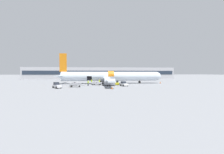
{
  "coord_description": "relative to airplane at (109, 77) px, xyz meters",
  "views": [
    {
      "loc": [
        -2.97,
        -50.22,
        4.19
      ],
      "look_at": [
        2.54,
        -0.05,
        2.58
      ],
      "focal_mm": 22.0,
      "sensor_mm": 36.0,
      "label": 1
    }
  ],
  "objects": [
    {
      "name": "ground_crew_supervisor",
      "position": [
        -7.56,
        -8.12,
        -1.79
      ],
      "size": [
        0.55,
        0.55,
        1.72
      ],
      "color": "#1E2338",
      "rests_on": "ground_plane"
    },
    {
      "name": "baggage_cart_empty",
      "position": [
        -10.9,
        -11.49,
        -2.12
      ],
      "size": [
        4.22,
        2.12,
        1.08
      ],
      "color": "#999BA0",
      "rests_on": "ground_plane"
    },
    {
      "name": "ground_crew_driver",
      "position": [
        -0.94,
        -3.31,
        -1.8
      ],
      "size": [
        0.58,
        0.4,
        1.7
      ],
      "color": "black",
      "rests_on": "ground_plane"
    },
    {
      "name": "baggage_cart_loading",
      "position": [
        -4.77,
        -5.36,
        -2.2
      ],
      "size": [
        4.27,
        2.76,
        0.98
      ],
      "color": "silver",
      "rests_on": "ground_plane"
    },
    {
      "name": "safety_cone_wingtip",
      "position": [
        0.9,
        -8.08,
        -2.32
      ],
      "size": [
        0.48,
        0.48,
        0.79
      ],
      "color": "black",
      "rests_on": "ground_plane"
    },
    {
      "name": "baggage_tug_mid",
      "position": [
        -15.51,
        -14.04,
        -2.02
      ],
      "size": [
        2.78,
        3.0,
        1.61
      ],
      "color": "silver",
      "rests_on": "ground_plane"
    },
    {
      "name": "baggage_tug_rear",
      "position": [
        1.8,
        -6.01,
        -2.07
      ],
      "size": [
        2.21,
        2.64,
        1.46
      ],
      "color": "yellow",
      "rests_on": "ground_plane"
    },
    {
      "name": "suitcase_on_tarmac_upright",
      "position": [
        -2.82,
        -7.45,
        -2.32
      ],
      "size": [
        0.45,
        0.38,
        0.87
      ],
      "color": "black",
      "rests_on": "ground_plane"
    },
    {
      "name": "ground_crew_loader_b",
      "position": [
        -6.62,
        -2.98,
        -1.73
      ],
      "size": [
        0.51,
        0.64,
        1.84
      ],
      "color": "#1E2338",
      "rests_on": "ground_plane"
    },
    {
      "name": "airplane",
      "position": [
        0.0,
        0.0,
        0.0
      ],
      "size": [
        40.25,
        35.4,
        11.28
      ],
      "color": "silver",
      "rests_on": "ground_plane"
    },
    {
      "name": "safety_cone_engine_left",
      "position": [
        -0.94,
        -17.54,
        -2.34
      ],
      "size": [
        0.54,
        0.54,
        0.75
      ],
      "color": "black",
      "rests_on": "ground_plane"
    },
    {
      "name": "safety_cone_nose",
      "position": [
        19.99,
        -0.95,
        -2.32
      ],
      "size": [
        0.63,
        0.63,
        0.8
      ],
      "color": "black",
      "rests_on": "ground_plane"
    },
    {
      "name": "ground_plane",
      "position": [
        -1.78,
        -2.07,
        -2.7
      ],
      "size": [
        500.0,
        500.0,
        0.0
      ],
      "primitive_type": "plane",
      "color": "gray"
    },
    {
      "name": "baggage_cart_queued",
      "position": [
        -12.19,
        -6.61,
        -2.19
      ],
      "size": [
        3.4,
        2.43,
        1.09
      ],
      "color": "#B7BABF",
      "rests_on": "ground_plane"
    },
    {
      "name": "terminal_strip",
      "position": [
        -1.78,
        40.27,
        1.12
      ],
      "size": [
        98.27,
        8.34,
        7.63
      ],
      "color": "#B2B2B7",
      "rests_on": "ground_plane"
    },
    {
      "name": "baggage_tug_lead",
      "position": [
        3.63,
        -10.16,
        -2.07
      ],
      "size": [
        2.44,
        3.0,
        1.46
      ],
      "color": "white",
      "rests_on": "ground_plane"
    },
    {
      "name": "ground_crew_loader_a",
      "position": [
        -3.9,
        -2.77,
        -1.76
      ],
      "size": [
        0.57,
        0.57,
        1.78
      ],
      "color": "#1E2338",
      "rests_on": "ground_plane"
    }
  ]
}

